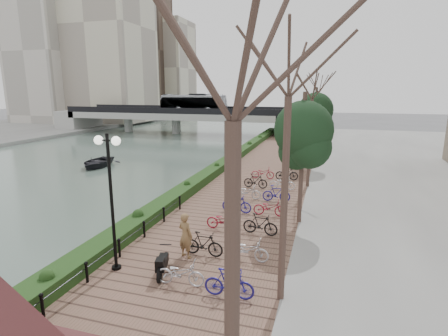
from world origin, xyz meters
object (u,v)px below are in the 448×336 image
at_px(lamppost, 110,174).
at_px(motorcycle, 163,262).
at_px(pedestrian, 186,235).
at_px(boat, 97,162).

bearing_deg(lamppost, motorcycle, 4.86).
xyz_separation_m(lamppost, pedestrian, (2.14, 1.64, -2.74)).
bearing_deg(lamppost, boat, 128.03).
relative_size(lamppost, pedestrian, 2.76).
bearing_deg(pedestrian, boat, -23.74).
relative_size(motorcycle, pedestrian, 0.78).
height_order(lamppost, boat, lamppost).
relative_size(lamppost, boat, 1.16).
bearing_deg(boat, pedestrian, -52.10).
bearing_deg(motorcycle, pedestrian, 64.26).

